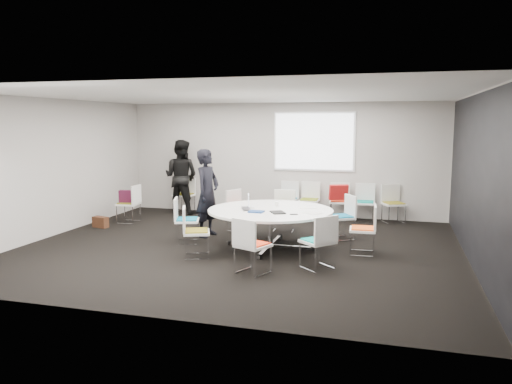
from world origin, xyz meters
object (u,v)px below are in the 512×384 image
(conference_table, at_px, (270,219))
(chair_ring_f, at_px, (196,242))
(chair_ring_c, at_px, (283,219))
(cup, at_px, (276,204))
(chair_person_back, at_px, (184,201))
(chair_spare_left, at_px, (129,211))
(person_main, at_px, (207,193))
(chair_ring_b, at_px, (341,225))
(chair_ring_a, at_px, (363,239))
(brown_bag, at_px, (100,222))
(maroon_bag, at_px, (128,196))
(chair_ring_e, at_px, (186,229))
(chair_back_c, at_px, (339,209))
(chair_back_e, at_px, (393,211))
(person_back, at_px, (181,177))
(chair_ring_g, at_px, (252,256))
(chair_back_b, at_px, (309,207))
(laptop, at_px, (249,209))
(chair_ring_h, at_px, (318,252))
(chair_back_a, at_px, (287,206))
(chair_ring_d, at_px, (240,218))
(chair_back_d, at_px, (364,210))

(conference_table, bearing_deg, chair_ring_f, -138.00)
(chair_ring_c, distance_m, cup, 1.20)
(chair_ring_f, relative_size, chair_person_back, 1.00)
(chair_spare_left, bearing_deg, person_main, -112.58)
(conference_table, distance_m, chair_ring_b, 1.63)
(chair_ring_a, relative_size, chair_ring_c, 1.00)
(chair_ring_f, height_order, brown_bag, chair_ring_f)
(chair_person_back, xyz_separation_m, maroon_bag, (-0.67, -1.65, 0.34))
(conference_table, relative_size, maroon_bag, 5.76)
(chair_ring_e, height_order, cup, chair_ring_e)
(chair_back_c, bearing_deg, conference_table, 69.66)
(chair_back_e, xyz_separation_m, person_back, (-5.26, -0.16, 0.66))
(chair_ring_a, relative_size, chair_ring_g, 1.00)
(chair_back_b, bearing_deg, chair_back_c, 179.90)
(chair_ring_a, xyz_separation_m, maroon_bag, (-5.43, 1.37, 0.34))
(person_main, bearing_deg, laptop, -112.49)
(chair_back_e, height_order, cup, chair_back_e)
(chair_ring_a, xyz_separation_m, chair_ring_g, (-1.57, -1.63, 0.00))
(chair_person_back, bearing_deg, laptop, 138.15)
(chair_ring_e, distance_m, chair_back_b, 3.62)
(chair_ring_h, bearing_deg, person_back, 88.73)
(chair_ring_c, xyz_separation_m, chair_back_e, (2.25, 1.61, 0.00))
(chair_back_a, height_order, chair_back_b, same)
(chair_back_e, bearing_deg, conference_table, 29.62)
(chair_ring_e, bearing_deg, maroon_bag, -143.85)
(chair_ring_b, height_order, cup, chair_ring_b)
(chair_back_b, bearing_deg, chair_person_back, -0.09)
(chair_back_c, height_order, maroon_bag, chair_back_c)
(chair_ring_b, height_order, person_main, person_main)
(chair_ring_c, xyz_separation_m, chair_ring_h, (1.13, -2.52, 0.00))
(chair_ring_g, xyz_separation_m, maroon_bag, (-3.86, 3.00, 0.34))
(chair_ring_d, xyz_separation_m, chair_person_back, (-2.10, 1.81, 0.00))
(chair_ring_d, bearing_deg, person_main, -13.18)
(chair_back_c, bearing_deg, cup, 68.23)
(chair_back_e, bearing_deg, cup, 26.70)
(chair_ring_a, height_order, chair_ring_b, same)
(chair_back_b, bearing_deg, cup, 86.18)
(chair_ring_e, height_order, chair_back_d, same)
(chair_ring_a, distance_m, person_back, 5.60)
(chair_ring_a, xyz_separation_m, chair_back_c, (-0.75, 3.03, 0.00))
(chair_ring_c, distance_m, chair_ring_g, 3.05)
(cup, bearing_deg, chair_ring_g, -87.50)
(chair_ring_a, relative_size, person_back, 0.47)
(chair_back_d, bearing_deg, chair_back_b, -1.49)
(chair_person_back, distance_m, person_main, 2.98)
(chair_back_a, height_order, brown_bag, chair_back_a)
(person_back, bearing_deg, chair_person_back, -86.52)
(chair_back_c, bearing_deg, maroon_bag, 16.15)
(conference_table, bearing_deg, laptop, -162.86)
(chair_ring_g, xyz_separation_m, chair_back_e, (2.06, 4.66, 0.00))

